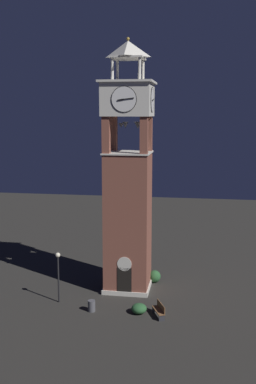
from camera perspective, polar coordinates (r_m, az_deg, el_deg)
The scene contains 7 objects.
ground at distance 37.07m, azimuth 0.00°, elevation -11.94°, with size 80.00×80.00×0.00m, color #2A2925.
clock_tower at distance 34.91m, azimuth 0.00°, elevation 0.25°, with size 3.95×3.95×19.24m.
park_bench at distance 32.16m, azimuth 3.95°, elevation -14.56°, with size 1.05×1.64×0.95m.
lamp_post at distance 33.91m, azimuth -8.78°, elevation -9.41°, with size 0.36×0.36×3.80m.
trash_bin at distance 32.98m, azimuth -4.61°, elevation -14.09°, with size 0.52×0.52×0.80m, color #4C4C51.
shrub_near_entry at distance 38.08m, azimuth 3.38°, elevation -10.54°, with size 0.98×0.98×1.00m, color #28562D.
shrub_left_of_tower at distance 32.61m, azimuth 1.40°, elevation -14.45°, with size 1.07×1.07×0.70m, color #28562D.
Camera 1 is at (5.55, -33.97, 13.77)m, focal length 42.41 mm.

